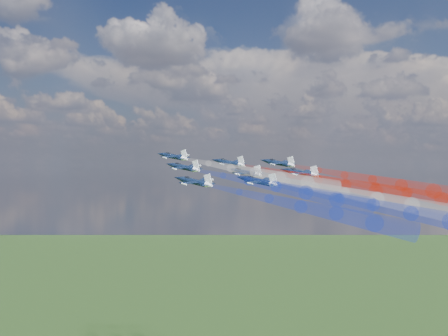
% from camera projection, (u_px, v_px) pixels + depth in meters
% --- Properties ---
extents(jet_lead, '(16.33, 14.32, 6.73)m').
position_uv_depth(jet_lead, '(173.00, 157.00, 175.86)').
color(jet_lead, black).
extents(trail_lead, '(51.66, 18.04, 12.81)m').
position_uv_depth(trail_lead, '(255.00, 172.00, 156.44)').
color(trail_lead, white).
extents(jet_inner_left, '(16.33, 14.32, 6.73)m').
position_uv_depth(jet_inner_left, '(184.00, 167.00, 159.93)').
color(jet_inner_left, black).
extents(trail_inner_left, '(51.66, 18.04, 12.81)m').
position_uv_depth(trail_inner_left, '(276.00, 187.00, 140.51)').
color(trail_inner_left, '#1934D7').
extents(jet_inner_right, '(16.33, 14.32, 6.73)m').
position_uv_depth(jet_inner_right, '(229.00, 163.00, 175.27)').
color(jet_inner_right, black).
extents(trail_inner_right, '(51.66, 18.04, 12.81)m').
position_uv_depth(trail_inner_right, '(318.00, 180.00, 155.84)').
color(trail_inner_right, red).
extents(jet_outer_left, '(16.33, 14.32, 6.73)m').
position_uv_depth(jet_outer_left, '(194.00, 182.00, 142.40)').
color(jet_outer_left, black).
extents(trail_outer_left, '(51.66, 18.04, 12.81)m').
position_uv_depth(trail_outer_left, '(301.00, 206.00, 122.97)').
color(trail_outer_left, '#1934D7').
extents(jet_center_third, '(16.33, 14.32, 6.73)m').
position_uv_depth(jet_center_third, '(245.00, 172.00, 160.29)').
color(jet_center_third, black).
extents(trail_center_third, '(51.66, 18.04, 12.81)m').
position_uv_depth(trail_center_third, '(345.00, 192.00, 140.87)').
color(trail_center_third, white).
extents(jet_outer_right, '(16.33, 14.32, 6.73)m').
position_uv_depth(jet_outer_right, '(279.00, 163.00, 177.23)').
color(jet_outer_right, black).
extents(trail_outer_right, '(51.66, 18.04, 12.81)m').
position_uv_depth(trail_outer_right, '(372.00, 180.00, 157.80)').
color(trail_outer_right, red).
extents(jet_rear_left, '(16.33, 14.32, 6.73)m').
position_uv_depth(jet_rear_left, '(258.00, 181.00, 144.42)').
color(jet_rear_left, black).
extents(trail_rear_left, '(51.66, 18.04, 12.81)m').
position_uv_depth(trail_rear_left, '(373.00, 205.00, 125.00)').
color(trail_rear_left, '#1934D7').
extents(jet_rear_right, '(16.33, 14.32, 6.73)m').
position_uv_depth(jet_rear_right, '(300.00, 173.00, 162.02)').
color(jet_rear_right, black).
extents(trail_rear_right, '(51.66, 18.04, 12.81)m').
position_uv_depth(trail_rear_right, '(407.00, 192.00, 142.60)').
color(trail_rear_right, red).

